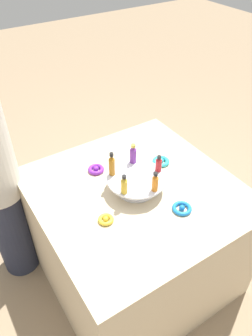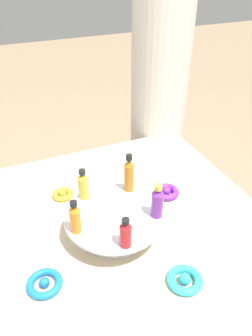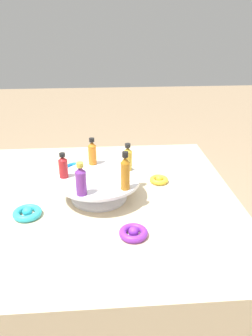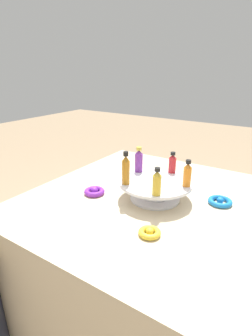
# 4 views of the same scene
# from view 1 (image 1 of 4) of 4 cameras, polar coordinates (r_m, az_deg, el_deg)

# --- Properties ---
(ground_plane) EXTENTS (12.00, 12.00, 0.00)m
(ground_plane) POSITION_cam_1_polar(r_m,az_deg,el_deg) (2.43, 1.38, -17.37)
(ground_plane) COLOR #997F60
(party_table) EXTENTS (1.09, 1.09, 0.79)m
(party_table) POSITION_cam_1_polar(r_m,az_deg,el_deg) (2.11, 1.55, -11.52)
(party_table) COLOR beige
(party_table) RESTS_ON ground_plane
(display_stand) EXTENTS (0.32, 0.32, 0.09)m
(display_stand) POSITION_cam_1_polar(r_m,az_deg,el_deg) (1.79, 1.80, -2.43)
(display_stand) COLOR silver
(display_stand) RESTS_ON party_table
(bottle_purple) EXTENTS (0.04, 0.04, 0.12)m
(bottle_purple) POSITION_cam_1_polar(r_m,az_deg,el_deg) (1.83, 1.24, 2.43)
(bottle_purple) COLOR #702D93
(bottle_purple) RESTS_ON display_stand
(bottle_amber) EXTENTS (0.03, 0.03, 0.14)m
(bottle_amber) POSITION_cam_1_polar(r_m,az_deg,el_deg) (1.74, -2.49, 0.56)
(bottle_amber) COLOR #AD6B19
(bottle_amber) RESTS_ON display_stand
(bottle_gold) EXTENTS (0.03, 0.03, 0.11)m
(bottle_gold) POSITION_cam_1_polar(r_m,az_deg,el_deg) (1.64, -0.32, -2.97)
(bottle_gold) COLOR gold
(bottle_gold) RESTS_ON display_stand
(bottle_orange) EXTENTS (0.03, 0.03, 0.11)m
(bottle_orange) POSITION_cam_1_polar(r_m,az_deg,el_deg) (1.66, 5.09, -2.50)
(bottle_orange) COLOR orange
(bottle_orange) RESTS_ON display_stand
(bottle_red) EXTENTS (0.03, 0.03, 0.10)m
(bottle_red) POSITION_cam_1_polar(r_m,az_deg,el_deg) (1.79, 5.71, 0.68)
(bottle_red) COLOR #B21E23
(bottle_red) RESTS_ON display_stand
(ribbon_bow_teal) EXTENTS (0.10, 0.10, 0.03)m
(ribbon_bow_teal) POSITION_cam_1_polar(r_m,az_deg,el_deg) (2.00, 6.10, 1.19)
(ribbon_bow_teal) COLOR #2DB7CC
(ribbon_bow_teal) RESTS_ON party_table
(ribbon_bow_purple) EXTENTS (0.10, 0.10, 0.03)m
(ribbon_bow_purple) POSITION_cam_1_polar(r_m,az_deg,el_deg) (1.94, -5.25, -0.22)
(ribbon_bow_purple) COLOR purple
(ribbon_bow_purple) RESTS_ON party_table
(ribbon_bow_gold) EXTENTS (0.08, 0.08, 0.03)m
(ribbon_bow_gold) POSITION_cam_1_polar(r_m,az_deg,el_deg) (1.65, -3.53, -8.95)
(ribbon_bow_gold) COLOR gold
(ribbon_bow_gold) RESTS_ON party_table
(ribbon_bow_blue) EXTENTS (0.10, 0.10, 0.03)m
(ribbon_bow_blue) POSITION_cam_1_polar(r_m,az_deg,el_deg) (1.73, 9.71, -6.93)
(ribbon_bow_blue) COLOR blue
(ribbon_bow_blue) RESTS_ON party_table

